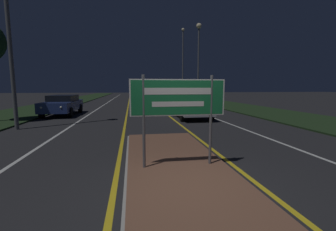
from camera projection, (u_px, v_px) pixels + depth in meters
name	position (u px, v px, depth m)	size (l,w,h in m)	color
ground_plane	(187.00, 186.00, 4.57)	(160.00, 160.00, 0.00)	#232326
median_island	(178.00, 168.00, 5.51)	(2.55, 7.65, 0.10)	#999993
verge_left	(47.00, 107.00, 22.64)	(5.00, 100.00, 0.08)	#1E3319
verge_right	(225.00, 104.00, 25.66)	(5.00, 100.00, 0.08)	#1E3319
centre_line_yellow_left	(129.00, 103.00, 28.82)	(0.12, 70.00, 0.01)	gold
centre_line_yellow_right	(151.00, 103.00, 29.28)	(0.12, 70.00, 0.01)	gold
lane_line_white_left	(107.00, 103.00, 28.38)	(0.12, 70.00, 0.01)	silver
lane_line_white_right	(172.00, 102.00, 29.72)	(0.12, 70.00, 0.01)	silver
edge_line_white_left	(82.00, 103.00, 27.91)	(0.10, 70.00, 0.01)	silver
edge_line_white_right	(194.00, 102.00, 30.19)	(0.10, 70.00, 0.01)	silver
highway_sign	(178.00, 102.00, 5.30)	(2.27, 0.07, 2.19)	#56565B
streetlight_right_near	(199.00, 48.00, 25.88)	(0.62, 0.62, 9.24)	#56565B
streetlight_right_far	(183.00, 59.00, 32.54)	(0.44, 0.44, 10.38)	#56565B
car_receding_0	(191.00, 106.00, 14.39)	(1.98, 4.14, 1.47)	#B7B7BC
car_receding_1	(165.00, 99.00, 23.29)	(1.99, 4.47, 1.44)	#B7B7BC
car_approaching_0	(63.00, 104.00, 16.20)	(2.01, 4.75, 1.42)	navy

